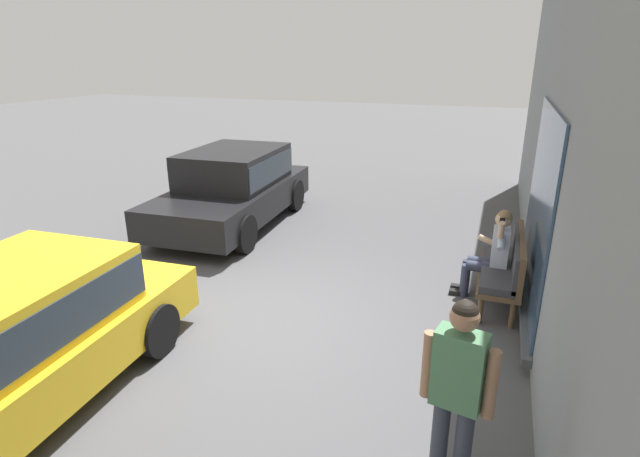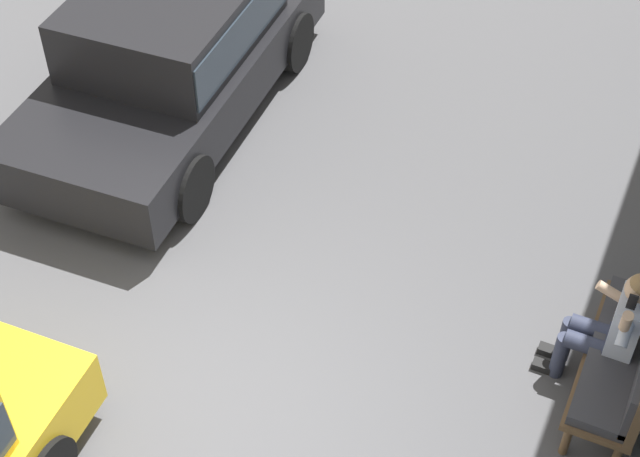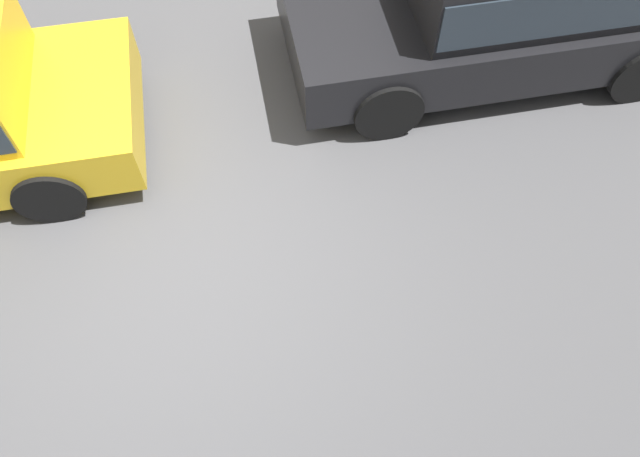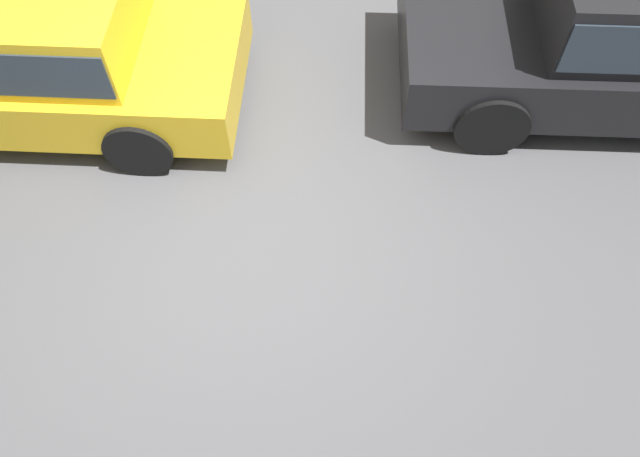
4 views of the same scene
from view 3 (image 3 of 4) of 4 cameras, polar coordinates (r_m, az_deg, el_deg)
The scene contains 1 object.
ground_plane at distance 5.57m, azimuth -13.49°, elevation -4.80°, with size 60.00×60.00×0.00m, color #4C4C4F.
Camera 3 is at (-0.94, 2.60, 4.84)m, focal length 35.00 mm.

